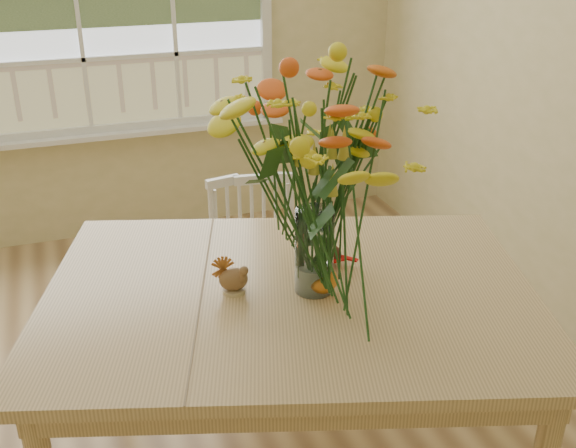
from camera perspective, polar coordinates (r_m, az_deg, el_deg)
name	(u,v)px	position (r m, az deg, el deg)	size (l,w,h in m)	color
wall_back	(78,24)	(4.25, -17.32, 15.89)	(4.00, 0.02, 2.70)	#CDC383
dining_table	(290,314)	(2.21, 0.17, -7.59)	(1.82, 1.53, 0.84)	tan
windsor_chair	(257,264)	(3.05, -2.67, -3.41)	(0.44, 0.42, 0.87)	white
flower_vase	(316,168)	(1.98, 2.37, 4.77)	(0.58, 0.58, 0.69)	white
pumpkin	(321,281)	(2.13, 2.84, -4.82)	(0.10, 0.10, 0.08)	orange
turkey_figurine	(233,279)	(2.13, -4.64, -4.69)	(0.10, 0.08, 0.12)	#CCB78C
dark_gourd	(331,255)	(2.30, 3.65, -2.64)	(0.13, 0.11, 0.07)	#38160F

